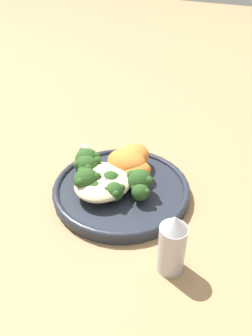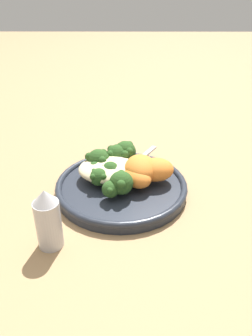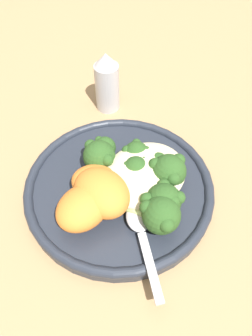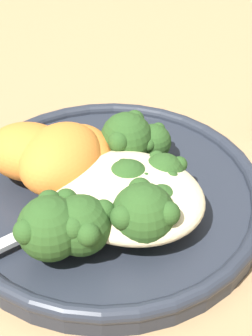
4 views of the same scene
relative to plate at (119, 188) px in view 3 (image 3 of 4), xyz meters
name	(u,v)px [view 3 (image 3 of 4)]	position (x,y,z in m)	size (l,w,h in m)	color
ground_plane	(121,200)	(0.01, 0.01, -0.01)	(4.00, 4.00, 0.00)	#9E7A51
plate	(119,188)	(0.00, 0.00, 0.00)	(0.23, 0.23, 0.02)	#232833
quinoa_mound	(144,174)	(-0.02, 0.02, 0.03)	(0.11, 0.09, 0.03)	beige
broccoli_stalk_0	(157,213)	(0.01, 0.07, 0.03)	(0.05, 0.09, 0.04)	#ADC675
broccoli_stalk_1	(152,200)	(0.00, 0.05, 0.03)	(0.08, 0.10, 0.04)	#ADC675
broccoli_stalk_2	(161,175)	(-0.03, 0.04, 0.03)	(0.12, 0.07, 0.04)	#ADC675
broccoli_stalk_3	(142,175)	(-0.02, 0.02, 0.02)	(0.11, 0.03, 0.03)	#ADC675
broccoli_stalk_4	(132,178)	(-0.01, 0.01, 0.03)	(0.08, 0.04, 0.03)	#ADC675
broccoli_stalk_5	(129,165)	(-0.02, 0.00, 0.02)	(0.10, 0.05, 0.03)	#ADC675
broccoli_stalk_6	(107,166)	(0.00, -0.02, 0.02)	(0.08, 0.10, 0.03)	#ADC675
broccoli_stalk_7	(100,160)	(0.00, -0.03, 0.03)	(0.06, 0.09, 0.04)	#ADC675
sweet_potato_chunk_0	(85,209)	(0.06, 0.01, 0.03)	(0.06, 0.05, 0.04)	orange
sweet_potato_chunk_1	(101,192)	(0.03, 0.01, 0.03)	(0.07, 0.06, 0.04)	orange
sweet_potato_chunk_2	(95,181)	(0.03, -0.01, 0.03)	(0.05, 0.04, 0.03)	orange
spoon	(141,229)	(0.03, 0.06, 0.01)	(0.07, 0.11, 0.01)	#B7B7BC
salt_shaker	(107,82)	(-0.10, -0.14, 0.04)	(0.04, 0.04, 0.09)	#B2B2B7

